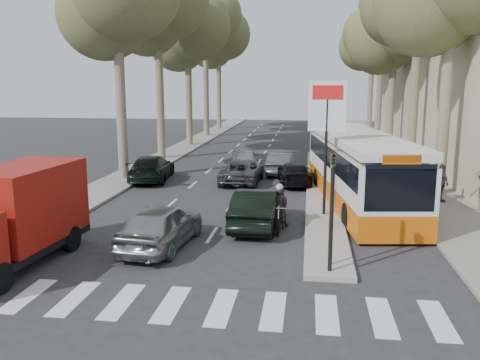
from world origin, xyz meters
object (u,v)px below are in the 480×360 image
object	(u,v)px
dark_hatchback	(257,208)
city_bus	(358,167)
silver_hatchback	(161,225)
motorcycle	(279,208)
red_truck	(14,214)

from	to	relation	value
dark_hatchback	city_bus	bearing A→B (deg)	-131.70
dark_hatchback	silver_hatchback	bearing A→B (deg)	46.22
dark_hatchback	motorcycle	distance (m)	0.85
red_truck	city_bus	xyz separation A→B (m)	(11.07, 9.42, 0.14)
red_truck	city_bus	distance (m)	14.54
motorcycle	red_truck	bearing A→B (deg)	-147.93
dark_hatchback	city_bus	distance (m)	6.06
silver_hatchback	red_truck	size ratio (longest dim) A/B	0.78
silver_hatchback	city_bus	world-z (taller)	city_bus
silver_hatchback	city_bus	bearing A→B (deg)	-128.99
silver_hatchback	dark_hatchback	distance (m)	4.16
dark_hatchback	red_truck	bearing A→B (deg)	38.68
city_bus	dark_hatchback	bearing A→B (deg)	-141.61
red_truck	motorcycle	size ratio (longest dim) A/B	2.77
dark_hatchback	red_truck	xyz separation A→B (m)	(-6.92, -5.11, 0.83)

